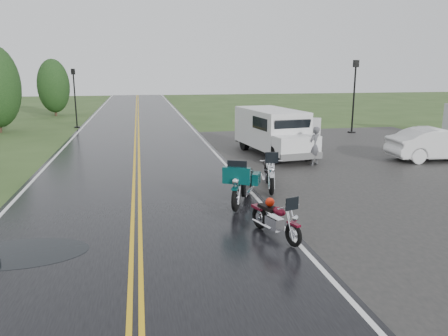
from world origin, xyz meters
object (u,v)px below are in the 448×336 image
object	(u,v)px
sedan_white	(439,145)
van_white	(274,139)
motorcycle_silver	(272,176)
lamp_post_far_right	(354,97)
motorcycle_red	(294,225)
person_at_van	(314,147)
motorcycle_teal	(236,189)
lamp_post_far_left	(75,98)

from	to	relation	value
sedan_white	van_white	bearing A→B (deg)	87.62
motorcycle_silver	lamp_post_far_right	xyz separation A→B (m)	(9.41, 12.96, 1.65)
sedan_white	motorcycle_silver	bearing A→B (deg)	117.36
motorcycle_red	person_at_van	size ratio (longest dim) A/B	1.17
motorcycle_red	motorcycle_teal	size ratio (longest dim) A/B	0.77
motorcycle_red	sedan_white	size ratio (longest dim) A/B	0.44
motorcycle_red	person_at_van	xyz separation A→B (m)	(3.96, 8.40, 0.26)
person_at_van	sedan_white	xyz separation A→B (m)	(5.93, -0.12, -0.09)
motorcycle_silver	sedan_white	world-z (taller)	sedan_white
motorcycle_red	motorcycle_teal	bearing A→B (deg)	87.38
van_white	sedan_white	bearing A→B (deg)	-13.58
van_white	lamp_post_far_left	bearing A→B (deg)	117.31
person_at_van	lamp_post_far_left	world-z (taller)	lamp_post_far_left
motorcycle_red	motorcycle_silver	size ratio (longest dim) A/B	0.83
motorcycle_red	person_at_van	bearing A→B (deg)	46.83
van_white	lamp_post_far_left	size ratio (longest dim) A/B	1.37
motorcycle_teal	lamp_post_far_left	bearing A→B (deg)	133.63
motorcycle_teal	lamp_post_far_right	world-z (taller)	lamp_post_far_right
motorcycle_red	lamp_post_far_right	distance (m)	19.99
motorcycle_red	sedan_white	bearing A→B (deg)	21.99
motorcycle_silver	lamp_post_far_left	bearing A→B (deg)	125.39
person_at_van	lamp_post_far_right	size ratio (longest dim) A/B	0.35
motorcycle_teal	person_at_van	distance (m)	7.35
motorcycle_red	lamp_post_far_right	size ratio (longest dim) A/B	0.41
motorcycle_silver	van_white	size ratio (longest dim) A/B	0.41
motorcycle_red	lamp_post_far_left	distance (m)	24.58
motorcycle_red	person_at_van	world-z (taller)	person_at_van
motorcycle_red	lamp_post_far_right	xyz separation A→B (m)	(10.16, 17.13, 1.77)
motorcycle_red	van_white	distance (m)	9.32
motorcycle_silver	lamp_post_far_left	size ratio (longest dim) A/B	0.57
motorcycle_teal	van_white	distance (m)	6.98
lamp_post_far_right	sedan_white	bearing A→B (deg)	-91.79
lamp_post_far_right	motorcycle_red	bearing A→B (deg)	-120.68
lamp_post_far_left	motorcycle_silver	bearing A→B (deg)	-65.94
van_white	lamp_post_far_left	distance (m)	17.50
person_at_van	lamp_post_far_left	bearing A→B (deg)	-88.06
motorcycle_silver	lamp_post_far_right	world-z (taller)	lamp_post_far_right
motorcycle_red	lamp_post_far_left	world-z (taller)	lamp_post_far_left
motorcycle_silver	sedan_white	bearing A→B (deg)	35.51
motorcycle_red	motorcycle_teal	world-z (taller)	motorcycle_teal
motorcycle_teal	van_white	xyz separation A→B (m)	(3.08, 6.25, 0.38)
lamp_post_far_right	lamp_post_far_left	bearing A→B (deg)	161.11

